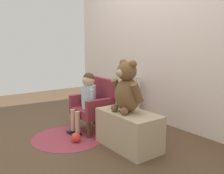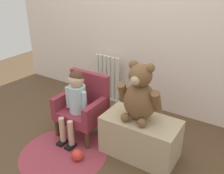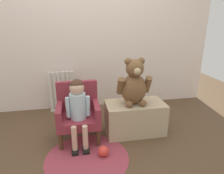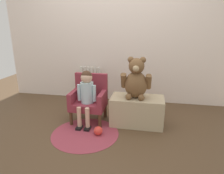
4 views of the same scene
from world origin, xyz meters
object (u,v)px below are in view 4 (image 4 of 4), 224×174
(child_figure, at_px, (86,90))
(floor_rug, at_px, (85,134))
(large_teddy_bear, at_px, (136,80))
(radiator, at_px, (90,84))
(child_armchair, at_px, (89,98))
(low_bench, at_px, (137,111))
(toy_ball, at_px, (98,131))

(child_figure, relative_size, floor_rug, 0.88)
(child_figure, distance_m, large_teddy_bear, 0.66)
(radiator, height_order, child_figure, child_figure)
(child_armchair, xyz_separation_m, large_teddy_bear, (0.63, -0.01, 0.29))
(child_armchair, xyz_separation_m, floor_rug, (0.06, -0.40, -0.32))
(low_bench, relative_size, toy_ball, 6.39)
(child_armchair, relative_size, floor_rug, 0.78)
(large_teddy_bear, distance_m, floor_rug, 0.92)
(radiator, relative_size, toy_ball, 5.57)
(low_bench, bearing_deg, child_armchair, 179.37)
(child_figure, relative_size, low_bench, 1.05)
(child_armchair, height_order, child_figure, child_figure)
(radiator, distance_m, child_figure, 0.92)
(low_bench, xyz_separation_m, floor_rug, (-0.60, -0.39, -0.19))
(radiator, relative_size, large_teddy_bear, 1.12)
(child_armchair, xyz_separation_m, toy_ball, (0.22, -0.39, -0.27))
(radiator, xyz_separation_m, toy_ball, (0.44, -1.16, -0.24))
(child_armchair, bearing_deg, toy_ball, -60.16)
(large_teddy_bear, distance_m, toy_ball, 0.79)
(radiator, relative_size, low_bench, 0.87)
(child_figure, height_order, large_teddy_bear, large_teddy_bear)
(floor_rug, bearing_deg, child_figure, 101.51)
(large_teddy_bear, xyz_separation_m, toy_ball, (-0.41, -0.38, -0.56))
(child_armchair, height_order, toy_ball, child_armchair)
(floor_rug, height_order, toy_ball, toy_ball)
(radiator, distance_m, floor_rug, 1.24)
(child_figure, distance_m, floor_rug, 0.55)
(toy_ball, bearing_deg, low_bench, 41.17)
(child_figure, relative_size, toy_ball, 6.73)
(floor_rug, bearing_deg, toy_ball, 3.08)
(radiator, height_order, floor_rug, radiator)
(radiator, distance_m, low_bench, 1.18)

